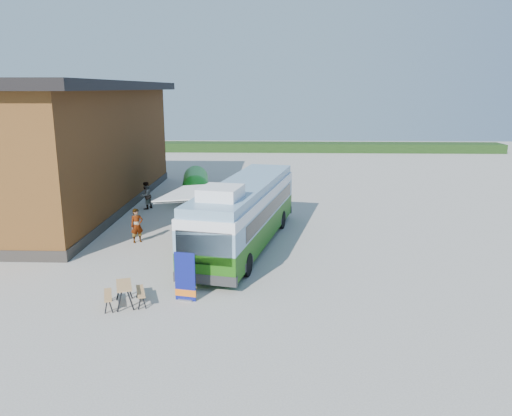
{
  "coord_description": "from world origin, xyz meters",
  "views": [
    {
      "loc": [
        2.13,
        -19.47,
        7.11
      ],
      "look_at": [
        1.3,
        4.21,
        1.4
      ],
      "focal_mm": 35.0,
      "sensor_mm": 36.0,
      "label": 1
    }
  ],
  "objects_px": {
    "bus": "(245,211)",
    "person_b": "(146,195)",
    "banner": "(185,281)",
    "person_a": "(137,226)",
    "slurry_tanker": "(196,183)",
    "picnic_table": "(124,290)"
  },
  "relations": [
    {
      "from": "bus",
      "to": "banner",
      "type": "xyz_separation_m",
      "value": [
        -1.69,
        -6.17,
        -0.94
      ]
    },
    {
      "from": "person_b",
      "to": "slurry_tanker",
      "type": "height_order",
      "value": "slurry_tanker"
    },
    {
      "from": "banner",
      "to": "slurry_tanker",
      "type": "height_order",
      "value": "slurry_tanker"
    },
    {
      "from": "bus",
      "to": "person_b",
      "type": "height_order",
      "value": "bus"
    },
    {
      "from": "slurry_tanker",
      "to": "person_a",
      "type": "bearing_deg",
      "value": -107.63
    },
    {
      "from": "person_b",
      "to": "picnic_table",
      "type": "bearing_deg",
      "value": 39.01
    },
    {
      "from": "banner",
      "to": "person_a",
      "type": "relative_size",
      "value": 1.06
    },
    {
      "from": "bus",
      "to": "person_a",
      "type": "distance_m",
      "value": 5.2
    },
    {
      "from": "banner",
      "to": "picnic_table",
      "type": "height_order",
      "value": "banner"
    },
    {
      "from": "bus",
      "to": "picnic_table",
      "type": "distance_m",
      "value": 7.64
    },
    {
      "from": "picnic_table",
      "to": "person_b",
      "type": "distance_m",
      "value": 13.92
    },
    {
      "from": "person_a",
      "to": "person_b",
      "type": "distance_m",
      "value": 6.78
    },
    {
      "from": "picnic_table",
      "to": "person_a",
      "type": "bearing_deg",
      "value": 83.0
    },
    {
      "from": "banner",
      "to": "person_a",
      "type": "xyz_separation_m",
      "value": [
        -3.42,
        6.55,
        0.11
      ]
    },
    {
      "from": "bus",
      "to": "person_a",
      "type": "relative_size",
      "value": 7.03
    },
    {
      "from": "banner",
      "to": "person_a",
      "type": "bearing_deg",
      "value": 129.55
    },
    {
      "from": "bus",
      "to": "person_b",
      "type": "bearing_deg",
      "value": 144.08
    },
    {
      "from": "picnic_table",
      "to": "slurry_tanker",
      "type": "bearing_deg",
      "value": 71.41
    },
    {
      "from": "banner",
      "to": "person_a",
      "type": "distance_m",
      "value": 7.39
    },
    {
      "from": "picnic_table",
      "to": "slurry_tanker",
      "type": "relative_size",
      "value": 0.29
    },
    {
      "from": "person_b",
      "to": "slurry_tanker",
      "type": "relative_size",
      "value": 0.3
    },
    {
      "from": "banner",
      "to": "picnic_table",
      "type": "xyz_separation_m",
      "value": [
        -1.98,
        -0.45,
        -0.15
      ]
    }
  ]
}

